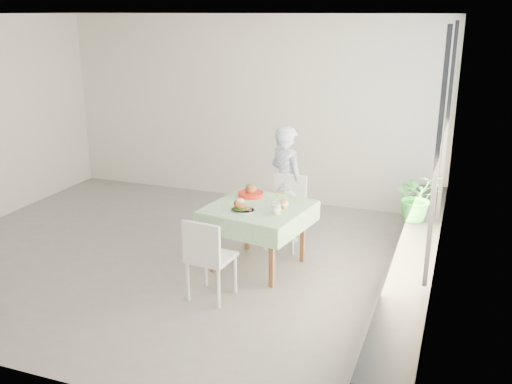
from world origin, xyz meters
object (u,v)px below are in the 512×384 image
at_px(cafe_table, 259,229).
at_px(diner, 286,183).
at_px(potted_plant, 417,197).
at_px(juice_cup_orange, 284,203).
at_px(chair_far, 285,226).
at_px(chair_near, 211,273).
at_px(main_dish, 241,207).

height_order(cafe_table, diner, diner).
xyz_separation_m(cafe_table, potted_plant, (1.65, 0.83, 0.33)).
relative_size(cafe_table, juice_cup_orange, 4.35).
distance_m(cafe_table, diner, 0.97).
relative_size(chair_far, juice_cup_orange, 3.26).
bearing_deg(diner, potted_plant, -152.66).
xyz_separation_m(chair_far, juice_cup_orange, (0.19, -0.64, 0.53)).
bearing_deg(cafe_table, potted_plant, 26.61).
xyz_separation_m(chair_far, chair_near, (-0.30, -1.54, -0.01)).
height_order(cafe_table, chair_far, chair_far).
bearing_deg(main_dish, chair_far, 75.51).
relative_size(cafe_table, potted_plant, 2.08).
height_order(chair_near, juice_cup_orange, juice_cup_orange).
relative_size(chair_near, main_dish, 3.19).
bearing_deg(chair_far, chair_near, -101.17).
bearing_deg(chair_far, cafe_table, -98.90).
bearing_deg(chair_far, diner, 104.52).
bearing_deg(juice_cup_orange, chair_far, 106.44).
bearing_deg(diner, chair_far, 135.24).
bearing_deg(diner, main_dish, 112.70).
distance_m(chair_near, juice_cup_orange, 1.15).
bearing_deg(juice_cup_orange, main_dish, -150.65).
distance_m(diner, juice_cup_orange, 0.94).
xyz_separation_m(chair_far, main_dish, (-0.23, -0.88, 0.51)).
xyz_separation_m(diner, juice_cup_orange, (0.26, -0.90, 0.06)).
relative_size(main_dish, potted_plant, 0.48).
bearing_deg(diner, juice_cup_orange, 136.62).
height_order(cafe_table, potted_plant, potted_plant).
xyz_separation_m(juice_cup_orange, potted_plant, (1.36, 0.81, -0.02)).
bearing_deg(main_dish, potted_plant, 30.42).
distance_m(chair_far, chair_near, 1.57).
relative_size(cafe_table, chair_near, 1.36).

